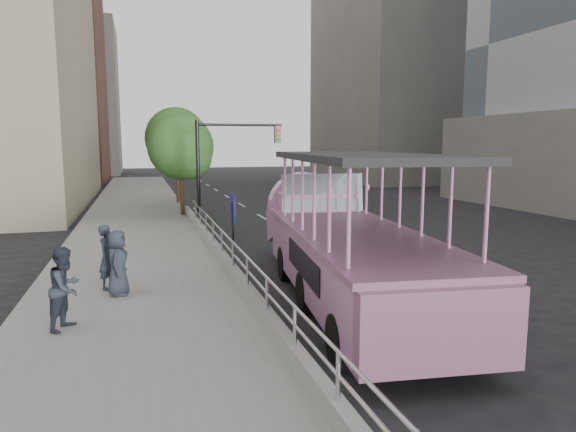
% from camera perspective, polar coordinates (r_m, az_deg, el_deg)
% --- Properties ---
extents(ground, '(160.00, 160.00, 0.00)m').
position_cam_1_polar(ground, '(13.91, 8.38, -9.18)').
color(ground, black).
extents(sidewalk, '(5.50, 80.00, 0.30)m').
position_cam_1_polar(sidewalk, '(22.41, -16.36, -2.45)').
color(sidewalk, gray).
rests_on(sidewalk, ground).
extents(kerb_wall, '(0.24, 30.00, 0.36)m').
position_cam_1_polar(kerb_wall, '(14.73, -6.09, -6.23)').
color(kerb_wall, '#A6A6A1').
rests_on(kerb_wall, sidewalk).
extents(guardrail, '(0.07, 22.00, 0.71)m').
position_cam_1_polar(guardrail, '(14.58, -6.13, -3.70)').
color(guardrail, silver).
rests_on(guardrail, kerb_wall).
extents(duck_boat, '(4.10, 11.88, 3.87)m').
position_cam_1_polar(duck_boat, '(13.94, 5.99, -3.02)').
color(duck_boat, black).
rests_on(duck_boat, ground).
extents(car, '(1.44, 3.57, 1.22)m').
position_cam_1_polar(car, '(21.01, 5.75, -1.58)').
color(car, silver).
rests_on(car, ground).
extents(pedestrian_near, '(0.63, 0.73, 1.70)m').
position_cam_1_polar(pedestrian_near, '(14.29, -19.42, -4.32)').
color(pedestrian_near, '#29313D').
rests_on(pedestrian_near, sidewalk).
extents(pedestrian_mid, '(0.96, 1.04, 1.72)m').
position_cam_1_polar(pedestrian_mid, '(11.56, -23.48, -7.35)').
color(pedestrian_mid, '#29313D').
rests_on(pedestrian_mid, sidewalk).
extents(pedestrian_far, '(0.65, 0.88, 1.66)m').
position_cam_1_polar(pedestrian_far, '(13.62, -18.40, -4.95)').
color(pedestrian_far, '#29313D').
rests_on(pedestrian_far, sidewalk).
extents(parking_sign, '(0.08, 0.59, 2.62)m').
position_cam_1_polar(parking_sign, '(15.49, -6.14, -1.08)').
color(parking_sign, black).
rests_on(parking_sign, ground).
extents(traffic_signal, '(4.20, 0.32, 5.20)m').
position_cam_1_polar(traffic_signal, '(24.87, -7.25, 6.57)').
color(traffic_signal, black).
rests_on(traffic_signal, ground).
extents(street_tree_near, '(3.52, 3.52, 5.72)m').
position_cam_1_polar(street_tree_near, '(28.09, -11.61, 7.28)').
color(street_tree_near, '#352318').
rests_on(street_tree_near, ground).
extents(street_tree_far, '(3.97, 3.97, 6.45)m').
position_cam_1_polar(street_tree_far, '(34.08, -12.12, 8.18)').
color(street_tree_far, '#352318').
rests_on(street_tree_far, ground).
extents(midrise_brick, '(18.00, 16.00, 26.00)m').
position_cam_1_polar(midrise_brick, '(61.98, -28.64, 15.30)').
color(midrise_brick, brown).
rests_on(midrise_brick, ground).
extents(midrise_stone_a, '(20.00, 20.00, 32.00)m').
position_cam_1_polar(midrise_stone_a, '(63.74, 14.64, 18.51)').
color(midrise_stone_a, gray).
rests_on(midrise_stone_a, ground).
extents(midrise_stone_b, '(16.00, 14.00, 20.00)m').
position_cam_1_polar(midrise_stone_b, '(77.00, -24.43, 11.69)').
color(midrise_stone_b, gray).
rests_on(midrise_stone_b, ground).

